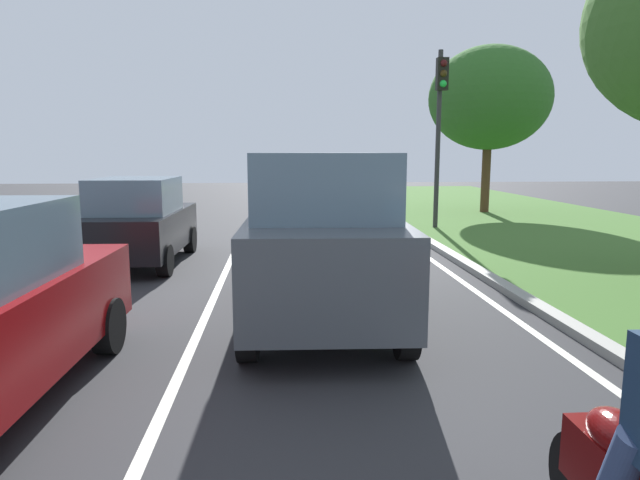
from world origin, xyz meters
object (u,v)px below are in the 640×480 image
car_suv_ahead (322,236)px  tree_roadside_far (489,98)px  traffic_light_near_right (440,110)px  car_hatchback_far (140,222)px

car_suv_ahead → tree_roadside_far: (7.13, 12.85, 3.07)m
car_suv_ahead → tree_roadside_far: 15.02m
traffic_light_near_right → tree_roadside_far: bearing=54.0°
traffic_light_near_right → tree_roadside_far: (3.05, 4.20, 0.74)m
car_suv_ahead → car_hatchback_far: size_ratio=1.22×
tree_roadside_far → traffic_light_near_right: bearing=-126.0°
traffic_light_near_right → tree_roadside_far: tree_roadside_far is taller
car_hatchback_far → traffic_light_near_right: 9.18m
car_suv_ahead → traffic_light_near_right: size_ratio=0.88×
car_suv_ahead → car_hatchback_far: (-3.43, 4.07, -0.28)m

